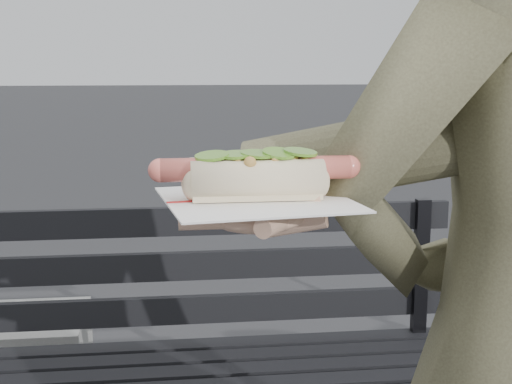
# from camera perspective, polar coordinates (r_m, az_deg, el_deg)

# --- Properties ---
(park_bench) EXTENTS (1.50, 0.44, 0.88)m
(park_bench) POSITION_cam_1_polar(r_m,az_deg,el_deg) (1.96, -5.56, -12.02)
(park_bench) COLOR black
(park_bench) RESTS_ON ground
(held_hotdog) EXTENTS (0.61, 0.30, 0.20)m
(held_hotdog) POSITION_cam_1_polar(r_m,az_deg,el_deg) (0.85, 11.98, 3.15)
(held_hotdog) COLOR #423F2C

